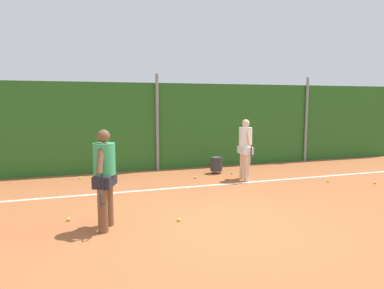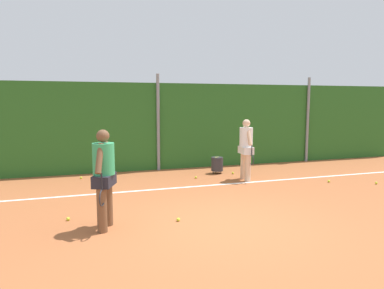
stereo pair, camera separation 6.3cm
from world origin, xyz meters
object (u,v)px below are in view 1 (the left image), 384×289
tennis_ball_3 (232,173)px  tennis_ball_4 (80,178)px  tennis_ball_6 (179,220)px  tennis_ball_5 (328,181)px  player_foreground_near (105,174)px  tennis_ball_2 (375,183)px  player_midcourt (245,146)px  tennis_ball_7 (68,219)px  ball_hopper (216,164)px  tennis_ball_0 (195,177)px

tennis_ball_3 → tennis_ball_4: 4.44m
tennis_ball_6 → tennis_ball_5: bearing=20.5°
player_foreground_near → tennis_ball_2: (7.08, 1.18, -0.93)m
player_foreground_near → tennis_ball_2: bearing=120.5°
tennis_ball_4 → tennis_ball_5: bearing=-21.3°
player_midcourt → tennis_ball_7: player_midcourt is taller
player_foreground_near → ball_hopper: (3.58, 3.79, -0.67)m
player_foreground_near → tennis_ball_5: size_ratio=26.00×
tennis_ball_4 → tennis_ball_6: bearing=-68.5°
tennis_ball_0 → tennis_ball_4: same height
player_foreground_near → ball_hopper: 5.25m
ball_hopper → tennis_ball_7: (-4.21, -3.17, -0.26)m
tennis_ball_2 → tennis_ball_4: bearing=157.7°
tennis_ball_2 → tennis_ball_6: (-5.79, -1.21, 0.00)m
player_midcourt → tennis_ball_2: size_ratio=25.67×
tennis_ball_5 → tennis_ball_6: bearing=-159.5°
tennis_ball_3 → tennis_ball_5: bearing=-42.0°
tennis_ball_0 → tennis_ball_2: 4.84m
player_foreground_near → tennis_ball_6: size_ratio=26.00×
player_foreground_near → tennis_ball_4: bearing=-153.8°
tennis_ball_0 → tennis_ball_6: same height
player_foreground_near → tennis_ball_0: (2.74, 3.30, -0.93)m
player_foreground_near → tennis_ball_2: size_ratio=26.00×
player_foreground_near → player_midcourt: (4.00, 2.71, -0.01)m
player_midcourt → tennis_ball_3: player_midcourt is taller
tennis_ball_0 → tennis_ball_3: same height
player_midcourt → tennis_ball_2: (3.08, -1.53, -0.92)m
player_foreground_near → player_midcourt: size_ratio=1.01×
ball_hopper → tennis_ball_4: ball_hopper is taller
tennis_ball_5 → ball_hopper: bearing=140.0°
tennis_ball_3 → tennis_ball_7: size_ratio=1.00×
tennis_ball_4 → tennis_ball_7: bearing=-93.9°
tennis_ball_6 → tennis_ball_7: 2.03m
tennis_ball_3 → tennis_ball_4: bearing=171.1°
tennis_ball_6 → tennis_ball_2: bearing=11.8°
tennis_ball_6 → player_midcourt: bearing=45.3°
tennis_ball_4 → tennis_ball_5: (6.41, -2.50, 0.00)m
tennis_ball_2 → tennis_ball_5: 1.20m
tennis_ball_7 → tennis_ball_4: bearing=86.1°
player_midcourt → tennis_ball_7: (-4.64, -2.09, -0.92)m
player_midcourt → tennis_ball_0: player_midcourt is taller
tennis_ball_4 → tennis_ball_7: (-0.25, -3.62, 0.00)m
ball_hopper → tennis_ball_4: (-3.96, 0.45, -0.26)m
tennis_ball_0 → tennis_ball_4: bearing=163.3°
tennis_ball_0 → tennis_ball_7: (-3.37, -2.68, 0.00)m
tennis_ball_0 → tennis_ball_7: same height
tennis_ball_5 → player_foreground_near: bearing=-163.9°
player_foreground_near → tennis_ball_4: player_foreground_near is taller
tennis_ball_4 → tennis_ball_6: size_ratio=1.00×
tennis_ball_5 → tennis_ball_6: 5.05m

